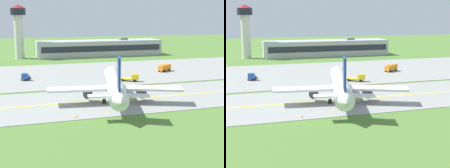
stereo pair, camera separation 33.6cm
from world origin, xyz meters
TOP-DOWN VIEW (x-y plane):
  - ground_plane at (0.00, 0.00)m, footprint 500.00×500.00m
  - taxiway_strip at (0.00, 0.00)m, footprint 240.00×28.00m
  - apron_pad at (10.00, 42.00)m, footprint 140.00×52.00m
  - taxiway_centreline at (0.00, 0.00)m, footprint 220.00×0.60m
  - airplane_lead at (-1.62, -1.92)m, footprint 32.00×39.09m
  - service_truck_baggage at (30.86, 36.82)m, footprint 6.16×4.96m
  - service_truck_fuel at (11.83, 21.75)m, footprint 6.42×5.35m
  - service_truck_pushback at (-20.12, 34.73)m, footprint 3.19×6.66m
  - terminal_building at (21.68, 93.22)m, footprint 63.59×13.80m
  - control_tower at (-18.18, 94.74)m, footprint 7.60×7.60m
  - traffic_cone_near_edge at (9.16, 13.22)m, footprint 0.44×0.44m
  - traffic_cone_mid_edge at (-13.36, -12.29)m, footprint 0.44×0.44m

SIDE VIEW (x-z plane):
  - ground_plane at x=0.00m, z-range 0.00..0.00m
  - taxiway_strip at x=0.00m, z-range 0.00..0.10m
  - apron_pad at x=10.00m, z-range 0.00..0.10m
  - taxiway_centreline at x=0.00m, z-range 0.10..0.11m
  - traffic_cone_near_edge at x=9.16m, z-range 0.00..0.60m
  - traffic_cone_mid_edge at x=-13.36m, z-range 0.00..0.60m
  - service_truck_fuel at x=11.83m, z-range -0.11..2.48m
  - service_truck_pushback at x=-20.12m, z-range -0.11..2.48m
  - service_truck_baggage at x=30.86m, z-range 0.23..2.83m
  - terminal_building at x=21.68m, z-range -0.59..8.64m
  - airplane_lead at x=-1.62m, z-range -2.22..10.48m
  - control_tower at x=-18.18m, z-range 2.70..28.44m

